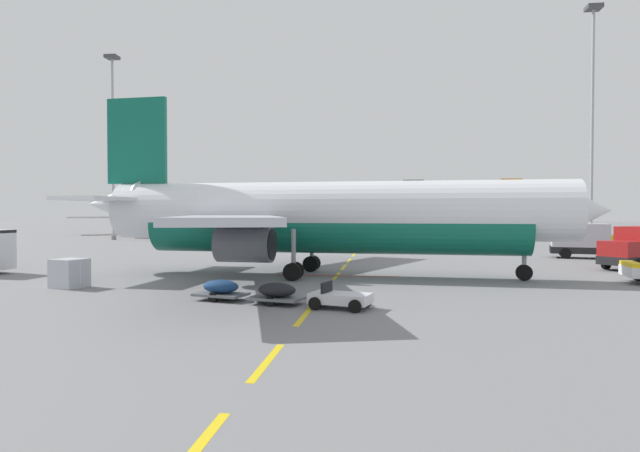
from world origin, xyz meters
TOP-DOWN VIEW (x-y plane):
  - ground at (40.00, 40.00)m, footprint 400.00×400.00m
  - apron_paint_markings at (18.00, 36.61)m, footprint 8.00×92.18m
  - airliner_foreground at (17.19, 21.80)m, footprint 34.82×34.53m
  - airliner_mid_left at (-23.49, 82.77)m, footprint 28.44×29.11m
  - airliner_far_center at (30.74, 80.12)m, footprint 27.65×27.45m
  - fuel_service_truck at (39.46, 38.47)m, footprint 7.36×3.90m
  - baggage_train at (16.36, 10.52)m, footprint 8.67×3.75m
  - uld_cargo_container at (3.75, 14.54)m, footprint 1.98×1.95m
  - apron_light_mast_near at (-19.93, 64.71)m, footprint 1.80×1.80m
  - apron_light_mast_far at (46.25, 57.55)m, footprint 1.80×1.80m
  - terminal_satellite at (15.25, 151.28)m, footprint 89.13×22.76m

SIDE VIEW (x-z plane):
  - ground at x=40.00m, z-range 0.00..0.00m
  - apron_paint_markings at x=18.00m, z-range 0.00..0.01m
  - baggage_train at x=16.36m, z-range -0.05..1.09m
  - uld_cargo_container at x=3.75m, z-range 0.00..1.60m
  - fuel_service_truck at x=39.46m, z-range 0.08..3.22m
  - airliner_far_center at x=30.74m, z-range -1.71..7.98m
  - airliner_mid_left at x=-23.49m, z-range -1.81..8.47m
  - airliner_foreground at x=17.19m, z-range -2.15..10.05m
  - terminal_satellite at x=15.25m, z-range -0.79..12.90m
  - apron_light_mast_near at x=-19.93m, z-range 3.16..30.90m
  - apron_light_mast_far at x=46.25m, z-range 3.23..32.72m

